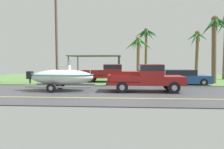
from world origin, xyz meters
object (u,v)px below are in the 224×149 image
boat_on_trailer (62,77)px  parked_sedan_near (181,77)px  palm_tree_mid (138,48)px  palm_tree_far_left (146,39)px  palm_tree_near_right (197,43)px  parked_pickup_background (113,72)px  utility_pole (56,35)px  pickup_truck_towing (150,77)px  carport_awning (96,57)px  palm_tree_near_left (215,34)px

boat_on_trailer → parked_sedan_near: boat_on_trailer is taller
palm_tree_mid → palm_tree_far_left: palm_tree_far_left is taller
palm_tree_far_left → palm_tree_near_right: bearing=-1.7°
parked_pickup_background → utility_pole: (-5.12, -1.74, 3.56)m
pickup_truck_towing → parked_pickup_background: (-2.99, 5.87, -0.04)m
palm_tree_mid → carport_awning: bearing=153.8°
palm_tree_near_left → boat_on_trailer: bearing=-157.6°
palm_tree_near_left → utility_pole: bearing=-175.2°
boat_on_trailer → carport_awning: carport_awning is taller
parked_pickup_background → palm_tree_mid: (2.78, 3.81, 2.63)m
utility_pole → carport_awning: bearing=72.9°
pickup_truck_towing → palm_tree_near_left: (6.66, 5.36, 3.64)m
pickup_truck_towing → boat_on_trailer: 6.37m
carport_awning → palm_tree_near_left: 14.23m
boat_on_trailer → parked_sedan_near: size_ratio=1.21×
palm_tree_near_right → palm_tree_far_left: size_ratio=0.93×
carport_awning → palm_tree_near_right: (13.52, 1.55, 1.82)m
parked_sedan_near → palm_tree_near_right: (4.66, 9.71, 3.87)m
parked_sedan_near → palm_tree_far_left: 11.12m
pickup_truck_towing → palm_tree_near_left: size_ratio=0.85×
pickup_truck_towing → parked_pickup_background: pickup_truck_towing is taller
palm_tree_near_right → palm_tree_mid: size_ratio=1.24×
parked_pickup_background → pickup_truck_towing: bearing=-63.0°
pickup_truck_towing → palm_tree_near_right: bearing=60.2°
parked_sedan_near → pickup_truck_towing: bearing=-128.2°
palm_tree_mid → palm_tree_far_left: bearing=73.7°
utility_pole → pickup_truck_towing: bearing=-27.0°
palm_tree_mid → parked_pickup_background: bearing=-126.1°
carport_awning → utility_pole: utility_pole is taller
parked_sedan_near → utility_pole: size_ratio=0.54×
palm_tree_near_left → utility_pole: size_ratio=0.73×
boat_on_trailer → utility_pole: size_ratio=0.66×
carport_awning → palm_tree_near_right: 13.73m
palm_tree_mid → palm_tree_near_left: bearing=-32.1°
parked_sedan_near → carport_awning: size_ratio=0.73×
carport_awning → palm_tree_near_left: bearing=-29.6°
utility_pole → palm_tree_near_left: bearing=4.8°
pickup_truck_towing → parked_sedan_near: size_ratio=1.14×
boat_on_trailer → carport_awning: bearing=86.4°
palm_tree_near_left → pickup_truck_towing: bearing=-141.1°
palm_tree_far_left → carport_awning: bearing=-165.3°
parked_pickup_background → carport_awning: bearing=111.9°
pickup_truck_towing → boat_on_trailer: bearing=-180.0°
palm_tree_far_left → pickup_truck_towing: bearing=-94.4°
carport_awning → palm_tree_mid: size_ratio=1.31×
palm_tree_near_left → utility_pole: 14.82m
parked_sedan_near → palm_tree_near_left: size_ratio=0.75×
palm_tree_near_left → palm_tree_near_right: (1.27, 8.51, -0.16)m
boat_on_trailer → palm_tree_near_right: 20.23m
parked_sedan_near → palm_tree_mid: (-3.49, 5.52, 2.98)m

